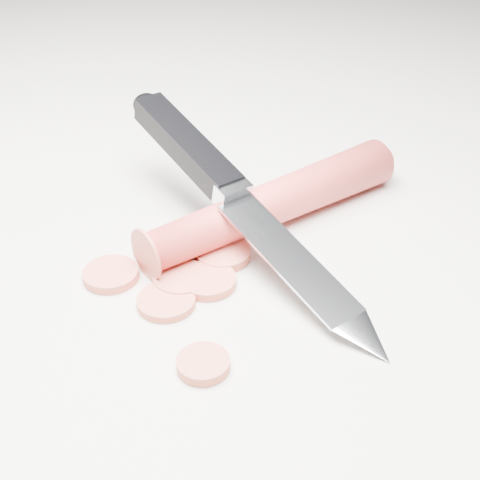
# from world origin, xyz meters

# --- Properties ---
(ground) EXTENTS (2.40, 2.40, 0.00)m
(ground) POSITION_xyz_m (0.00, 0.00, 0.00)
(ground) COLOR beige
(ground) RESTS_ON ground
(carrot) EXTENTS (0.18, 0.17, 0.03)m
(carrot) POSITION_xyz_m (0.07, 0.05, 0.02)
(carrot) COLOR red
(carrot) RESTS_ON ground
(carrot_slice_0) EXTENTS (0.04, 0.04, 0.01)m
(carrot_slice_0) POSITION_xyz_m (-0.03, -0.03, 0.00)
(carrot_slice_0) COLOR #C45343
(carrot_slice_0) RESTS_ON ground
(carrot_slice_1) EXTENTS (0.04, 0.04, 0.01)m
(carrot_slice_1) POSITION_xyz_m (0.02, -0.03, 0.00)
(carrot_slice_1) COLOR #C45343
(carrot_slice_1) RESTS_ON ground
(carrot_slice_2) EXTENTS (0.04, 0.04, 0.01)m
(carrot_slice_2) POSITION_xyz_m (-0.00, 0.00, 0.00)
(carrot_slice_2) COLOR #C45343
(carrot_slice_2) RESTS_ON ground
(carrot_slice_3) EXTENTS (0.04, 0.04, 0.01)m
(carrot_slice_3) POSITION_xyz_m (0.03, -0.03, 0.00)
(carrot_slice_3) COLOR #C45343
(carrot_slice_3) RESTS_ON ground
(carrot_slice_4) EXTENTS (0.04, 0.04, 0.01)m
(carrot_slice_4) POSITION_xyz_m (0.04, 0.00, 0.00)
(carrot_slice_4) COLOR #C45343
(carrot_slice_4) RESTS_ON ground
(carrot_slice_5) EXTENTS (0.04, 0.04, 0.01)m
(carrot_slice_5) POSITION_xyz_m (0.01, -0.05, 0.00)
(carrot_slice_5) COLOR #C45343
(carrot_slice_5) RESTS_ON ground
(carrot_slice_6) EXTENTS (0.03, 0.03, 0.01)m
(carrot_slice_6) POSITION_xyz_m (0.04, -0.11, 0.00)
(carrot_slice_6) COLOR #C45343
(carrot_slice_6) RESTS_ON ground
(kitchen_knife) EXTENTS (0.22, 0.23, 0.08)m
(kitchen_knife) POSITION_xyz_m (0.05, 0.01, 0.04)
(kitchen_knife) COLOR silver
(kitchen_knife) RESTS_ON ground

